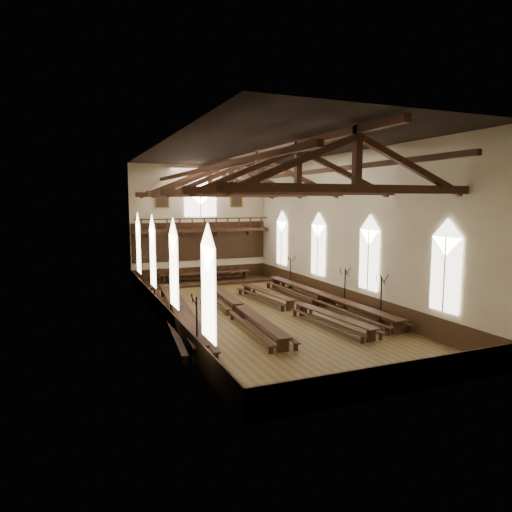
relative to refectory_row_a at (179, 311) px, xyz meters
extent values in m
plane|color=brown|center=(5.00, -0.12, -0.60)|extent=(26.00, 26.00, 0.00)
plane|color=beige|center=(5.00, 12.88, 4.40)|extent=(12.00, 0.00, 12.00)
plane|color=beige|center=(5.00, -13.12, 4.40)|extent=(12.00, 0.00, 12.00)
plane|color=beige|center=(-1.00, -0.12, 4.40)|extent=(0.00, 26.00, 26.00)
plane|color=beige|center=(11.00, -0.12, 4.40)|extent=(0.00, 26.00, 26.00)
plane|color=black|center=(5.00, -0.12, 9.40)|extent=(26.00, 26.00, 0.00)
cube|color=#352110|center=(5.00, 12.84, 0.00)|extent=(11.90, 0.08, 1.20)
cube|color=#352110|center=(5.00, -13.08, 0.00)|extent=(11.90, 0.08, 1.20)
cube|color=#352110|center=(-0.96, -0.12, 0.00)|extent=(0.08, 25.90, 1.20)
cube|color=#352110|center=(10.96, -0.12, 0.00)|extent=(0.08, 25.90, 1.20)
cube|color=silver|center=(-0.90, -9.12, 2.80)|extent=(0.05, 1.80, 3.60)
cube|color=silver|center=(-0.90, -9.12, 4.60)|extent=(0.05, 1.80, 1.80)
cylinder|color=beige|center=(-0.86, -9.12, 2.80)|extent=(0.08, 0.08, 3.60)
cube|color=silver|center=(-0.90, -3.12, 2.80)|extent=(0.05, 1.80, 3.60)
cube|color=silver|center=(-0.90, -3.12, 4.60)|extent=(0.05, 1.80, 1.80)
cylinder|color=beige|center=(-0.86, -3.12, 2.80)|extent=(0.08, 0.08, 3.60)
cube|color=silver|center=(-0.90, 2.88, 2.80)|extent=(0.05, 1.80, 3.60)
cube|color=silver|center=(-0.90, 2.88, 4.60)|extent=(0.05, 1.80, 1.80)
cylinder|color=beige|center=(-0.86, 2.88, 2.80)|extent=(0.08, 0.08, 3.60)
cube|color=silver|center=(-0.90, 8.88, 2.80)|extent=(0.05, 1.80, 3.60)
cube|color=silver|center=(-0.90, 8.88, 4.60)|extent=(0.05, 1.80, 1.80)
cylinder|color=beige|center=(-0.86, 8.88, 2.80)|extent=(0.08, 0.08, 3.60)
cube|color=silver|center=(10.90, -9.12, 2.80)|extent=(0.05, 1.80, 3.60)
cube|color=silver|center=(10.90, -9.12, 4.60)|extent=(0.05, 1.80, 1.80)
cylinder|color=beige|center=(10.86, -9.12, 2.80)|extent=(0.08, 0.08, 3.60)
cube|color=silver|center=(10.90, -3.12, 2.80)|extent=(0.05, 1.80, 3.60)
cube|color=silver|center=(10.90, -3.12, 4.60)|extent=(0.05, 1.80, 1.80)
cylinder|color=beige|center=(10.86, -3.12, 2.80)|extent=(0.08, 0.08, 3.60)
cube|color=silver|center=(10.90, 2.88, 2.80)|extent=(0.05, 1.80, 3.60)
cube|color=silver|center=(10.90, 2.88, 4.60)|extent=(0.05, 1.80, 1.80)
cylinder|color=beige|center=(10.86, 2.88, 2.80)|extent=(0.08, 0.08, 3.60)
cube|color=silver|center=(10.90, 8.88, 2.80)|extent=(0.05, 1.80, 3.60)
cube|color=silver|center=(10.90, 8.88, 4.60)|extent=(0.05, 1.80, 1.80)
cylinder|color=beige|center=(10.86, 8.88, 2.80)|extent=(0.08, 0.08, 3.60)
cube|color=white|center=(5.00, 12.78, 6.20)|extent=(2.80, 0.05, 2.40)
cube|color=white|center=(5.00, 12.78, 7.40)|extent=(2.80, 0.05, 2.80)
cylinder|color=beige|center=(5.00, 12.74, 6.20)|extent=(0.10, 0.10, 2.40)
cube|color=#3A1D12|center=(5.00, 12.23, 3.80)|extent=(11.80, 1.20, 0.20)
cube|color=#352110|center=(5.00, 12.82, 2.85)|extent=(11.80, 0.10, 3.30)
cube|color=#3A1D12|center=(5.00, 11.69, 4.85)|extent=(11.60, 0.12, 0.10)
cube|color=#3A1D12|center=(5.00, 11.69, 3.95)|extent=(11.60, 0.12, 0.10)
cube|color=#3A1D12|center=(0.50, 12.63, 3.55)|extent=(0.35, 0.40, 0.50)
cube|color=#3A1D12|center=(3.50, 12.63, 3.55)|extent=(0.35, 0.40, 0.50)
cube|color=#3A1D12|center=(6.50, 12.63, 3.55)|extent=(0.35, 0.40, 0.50)
cube|color=#3A1D12|center=(9.50, 12.63, 3.55)|extent=(0.35, 0.40, 0.50)
cube|color=brown|center=(1.70, 12.79, 6.50)|extent=(1.15, 0.06, 1.45)
cube|color=black|center=(1.70, 12.75, 6.50)|extent=(0.95, 0.04, 1.25)
cube|color=brown|center=(8.30, 12.79, 6.50)|extent=(1.15, 0.06, 1.45)
cube|color=black|center=(8.30, 12.75, 6.50)|extent=(0.95, 0.04, 1.25)
cube|color=#3A1D12|center=(5.00, -10.12, 6.80)|extent=(11.70, 0.35, 0.35)
cube|color=#3A1D12|center=(5.00, -10.12, 8.10)|extent=(0.30, 0.30, 2.40)
cube|color=#3A1D12|center=(2.12, -10.12, 7.70)|extent=(5.44, 0.26, 2.40)
cube|color=#3A1D12|center=(7.88, -10.12, 7.70)|extent=(5.44, 0.26, 2.40)
cube|color=#3A1D12|center=(5.00, -5.12, 6.80)|extent=(11.70, 0.35, 0.35)
cube|color=#3A1D12|center=(5.00, -5.12, 8.10)|extent=(0.30, 0.30, 2.40)
cube|color=#3A1D12|center=(2.12, -5.12, 7.70)|extent=(5.44, 0.26, 2.40)
cube|color=#3A1D12|center=(7.88, -5.12, 7.70)|extent=(5.44, 0.26, 2.40)
cube|color=#3A1D12|center=(5.00, -0.12, 6.80)|extent=(11.70, 0.35, 0.35)
cube|color=#3A1D12|center=(5.00, -0.12, 8.10)|extent=(0.30, 0.30, 2.40)
cube|color=#3A1D12|center=(2.12, -0.12, 7.70)|extent=(5.44, 0.26, 2.40)
cube|color=#3A1D12|center=(7.88, -0.12, 7.70)|extent=(5.44, 0.26, 2.40)
cube|color=#3A1D12|center=(5.00, 4.88, 6.80)|extent=(11.70, 0.35, 0.35)
cube|color=#3A1D12|center=(5.00, 4.88, 8.10)|extent=(0.30, 0.30, 2.40)
cube|color=#3A1D12|center=(2.12, 4.88, 7.70)|extent=(5.44, 0.26, 2.40)
cube|color=#3A1D12|center=(7.88, 4.88, 7.70)|extent=(5.44, 0.26, 2.40)
cube|color=#3A1D12|center=(5.00, 9.88, 6.80)|extent=(11.70, 0.35, 0.35)
cube|color=#3A1D12|center=(5.00, 9.88, 8.10)|extent=(0.30, 0.30, 2.40)
cube|color=#3A1D12|center=(2.12, 9.88, 7.70)|extent=(5.44, 0.26, 2.40)
cube|color=#3A1D12|center=(7.88, 9.88, 7.70)|extent=(5.44, 0.26, 2.40)
cube|color=#3A1D12|center=(1.64, -0.12, 8.10)|extent=(0.25, 25.70, 0.25)
cube|color=#3A1D12|center=(8.36, -0.12, 8.10)|extent=(0.25, 25.70, 0.25)
cube|color=#3A1D12|center=(5.00, -0.12, 9.10)|extent=(0.30, 25.70, 0.30)
cube|color=#3A1D12|center=(0.00, -3.70, 0.18)|extent=(1.51, 7.70, 0.09)
cube|color=#3A1D12|center=(0.00, -7.15, -0.23)|extent=(0.66, 0.15, 0.73)
cube|color=#3A1D12|center=(0.00, -0.25, -0.23)|extent=(0.66, 0.15, 0.73)
cube|color=#3A1D12|center=(0.00, -3.70, -0.33)|extent=(0.75, 6.76, 0.09)
cube|color=#3A1D12|center=(-0.68, -3.63, -0.14)|extent=(1.06, 7.66, 0.07)
cube|color=#3A1D12|center=(-0.68, -7.14, -0.39)|extent=(0.25, 0.10, 0.43)
cube|color=#3A1D12|center=(-0.68, -0.13, -0.39)|extent=(0.25, 0.10, 0.43)
cube|color=#3A1D12|center=(0.68, -3.77, -0.14)|extent=(1.06, 7.66, 0.07)
cube|color=#3A1D12|center=(0.68, -7.27, -0.39)|extent=(0.25, 0.10, 0.43)
cube|color=#3A1D12|center=(0.68, -0.26, -0.39)|extent=(0.25, 0.10, 0.43)
cube|color=#3A1D12|center=(0.00, 3.70, 0.18)|extent=(1.51, 7.70, 0.09)
cube|color=#3A1D12|center=(0.00, 0.25, -0.23)|extent=(0.66, 0.15, 0.73)
cube|color=#3A1D12|center=(0.00, 7.15, -0.23)|extent=(0.66, 0.15, 0.73)
cube|color=#3A1D12|center=(0.00, 3.70, -0.33)|extent=(0.75, 6.76, 0.09)
cube|color=#3A1D12|center=(-0.68, 3.77, -0.14)|extent=(1.06, 7.66, 0.07)
cube|color=#3A1D12|center=(-0.68, 0.26, -0.39)|extent=(0.25, 0.10, 0.43)
cube|color=#3A1D12|center=(-0.68, 7.27, -0.39)|extent=(0.25, 0.10, 0.43)
cube|color=#3A1D12|center=(0.68, 3.63, -0.14)|extent=(1.06, 7.66, 0.07)
cube|color=#3A1D12|center=(0.68, 0.13, -0.39)|extent=(0.25, 0.10, 0.43)
cube|color=#3A1D12|center=(0.68, 7.14, -0.39)|extent=(0.25, 0.10, 0.43)
cube|color=#3A1D12|center=(3.63, -4.17, 0.11)|extent=(1.14, 6.99, 0.08)
cube|color=#3A1D12|center=(3.63, -7.30, -0.27)|extent=(0.60, 0.12, 0.67)
cube|color=#3A1D12|center=(3.63, -1.04, -0.27)|extent=(0.60, 0.12, 0.67)
cube|color=#3A1D12|center=(3.63, -4.17, -0.35)|extent=(0.47, 6.16, 0.08)
cube|color=#3A1D12|center=(3.01, -4.13, -0.18)|extent=(0.72, 6.96, 0.06)
cube|color=#3A1D12|center=(3.01, -7.31, -0.41)|extent=(0.23, 0.08, 0.39)
cube|color=#3A1D12|center=(3.01, -0.95, -0.41)|extent=(0.23, 0.08, 0.39)
cube|color=#3A1D12|center=(4.24, -4.21, -0.18)|extent=(0.72, 6.96, 0.06)
cube|color=#3A1D12|center=(4.24, -7.39, -0.41)|extent=(0.23, 0.08, 0.39)
cube|color=#3A1D12|center=(4.24, -1.03, -0.41)|extent=(0.23, 0.08, 0.39)
cube|color=#3A1D12|center=(3.63, 3.23, 0.11)|extent=(1.14, 6.99, 0.08)
cube|color=#3A1D12|center=(3.63, 0.10, -0.27)|extent=(0.60, 0.12, 0.67)
cube|color=#3A1D12|center=(3.63, 6.36, -0.27)|extent=(0.60, 0.12, 0.67)
cube|color=#3A1D12|center=(3.63, 3.23, -0.35)|extent=(0.47, 6.16, 0.08)
cube|color=#3A1D12|center=(3.01, 3.27, -0.18)|extent=(0.72, 6.96, 0.06)
cube|color=#3A1D12|center=(3.01, 0.09, -0.41)|extent=(0.23, 0.08, 0.39)
cube|color=#3A1D12|center=(3.01, 6.45, -0.41)|extent=(0.23, 0.08, 0.39)
cube|color=#3A1D12|center=(4.24, 3.19, -0.18)|extent=(0.72, 6.96, 0.06)
cube|color=#3A1D12|center=(4.24, 0.01, -0.41)|extent=(0.23, 0.08, 0.39)
cube|color=#3A1D12|center=(4.24, 6.37, -0.41)|extent=(0.23, 0.08, 0.39)
cube|color=#3A1D12|center=(7.19, -4.61, 0.07)|extent=(1.31, 6.62, 0.08)
cube|color=#3A1D12|center=(7.19, -7.57, -0.28)|extent=(0.56, 0.13, 0.63)
cube|color=#3A1D12|center=(7.19, -1.64, -0.28)|extent=(0.56, 0.13, 0.63)
cube|color=#3A1D12|center=(7.19, -4.61, -0.36)|extent=(0.66, 5.81, 0.08)
cube|color=#3A1D12|center=(6.61, -4.67, -0.20)|extent=(0.92, 6.58, 0.06)
cube|color=#3A1D12|center=(6.61, -7.68, -0.42)|extent=(0.22, 0.09, 0.37)
cube|color=#3A1D12|center=(6.61, -1.65, -0.42)|extent=(0.22, 0.09, 0.37)
cube|color=#3A1D12|center=(7.77, -4.55, -0.20)|extent=(0.92, 6.58, 0.06)
cube|color=#3A1D12|center=(7.77, -7.56, -0.42)|extent=(0.22, 0.09, 0.37)
cube|color=#3A1D12|center=(7.77, -1.54, -0.42)|extent=(0.22, 0.09, 0.37)
cube|color=#3A1D12|center=(7.19, 2.79, 0.07)|extent=(1.31, 6.62, 0.08)
cube|color=#3A1D12|center=(7.19, -0.17, -0.28)|extent=(0.56, 0.13, 0.63)
cube|color=#3A1D12|center=(7.19, 5.76, -0.28)|extent=(0.56, 0.13, 0.63)
cube|color=#3A1D12|center=(7.19, 2.79, -0.36)|extent=(0.66, 5.81, 0.08)
cube|color=#3A1D12|center=(6.61, 2.73, -0.20)|extent=(0.92, 6.58, 0.06)
cube|color=#3A1D12|center=(6.61, -0.28, -0.42)|extent=(0.22, 0.09, 0.37)
cube|color=#3A1D12|center=(6.61, 5.75, -0.42)|extent=(0.22, 0.09, 0.37)
cube|color=#3A1D12|center=(7.77, 2.85, -0.20)|extent=(0.92, 6.58, 0.06)
cube|color=#3A1D12|center=(7.77, -0.16, -0.42)|extent=(0.22, 0.09, 0.37)
cube|color=#3A1D12|center=(7.77, 5.86, -0.42)|extent=(0.22, 0.09, 0.37)
cube|color=#3A1D12|center=(9.78, -3.59, 0.17)|extent=(0.92, 7.62, 0.09)
cube|color=#3A1D12|center=(9.78, -7.01, -0.24)|extent=(0.65, 0.10, 0.73)
cube|color=#3A1D12|center=(9.78, -0.17, -0.24)|extent=(0.65, 0.10, 0.73)
cube|color=#3A1D12|center=(9.78, -3.59, -0.33)|extent=(0.23, 6.73, 0.09)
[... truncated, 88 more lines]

